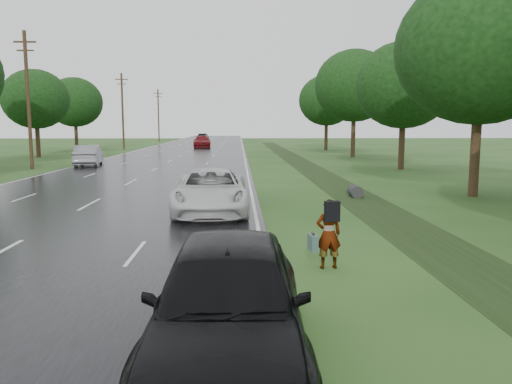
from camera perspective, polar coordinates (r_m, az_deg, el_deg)
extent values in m
cube|color=black|center=(57.94, -8.12, 4.39)|extent=(14.00, 180.00, 0.04)
cube|color=silver|center=(57.62, -1.42, 4.47)|extent=(0.12, 180.00, 0.01)
cube|color=silver|center=(59.04, -14.67, 4.30)|extent=(0.12, 180.00, 0.01)
cube|color=silver|center=(57.94, -8.12, 4.42)|extent=(0.12, 180.00, 0.01)
cube|color=black|center=(33.13, 7.31, 1.95)|extent=(2.20, 120.00, 0.01)
cylinder|color=#2D2D2D|center=(23.35, 11.27, 0.07)|extent=(0.56, 1.00, 0.56)
cylinder|color=#322614|center=(40.57, -24.59, 9.43)|extent=(0.26, 0.26, 10.00)
cube|color=#322614|center=(40.97, -24.93, 15.30)|extent=(1.60, 0.12, 0.12)
cube|color=#322614|center=(40.88, -24.88, 14.47)|extent=(1.20, 0.10, 0.10)
cylinder|color=#322614|center=(69.27, -15.00, 8.86)|extent=(0.26, 0.26, 10.00)
cube|color=#322614|center=(69.50, -15.12, 12.32)|extent=(1.60, 0.12, 0.12)
cube|color=#322614|center=(69.45, -15.10, 11.83)|extent=(1.20, 0.10, 0.10)
cylinder|color=#322614|center=(98.74, -11.08, 8.56)|extent=(0.26, 0.26, 10.00)
cube|color=#322614|center=(98.90, -11.15, 10.99)|extent=(1.60, 0.12, 0.12)
cube|color=#322614|center=(98.87, -11.14, 10.64)|extent=(1.20, 0.10, 0.10)
cylinder|color=#322614|center=(25.04, 23.74, 3.91)|extent=(0.44, 0.44, 3.84)
ellipsoid|color=black|center=(25.24, 24.35, 14.77)|extent=(7.60, 7.60, 6.84)
cylinder|color=#322614|center=(38.49, 16.31, 5.12)|extent=(0.44, 0.44, 3.52)
ellipsoid|color=black|center=(38.57, 16.56, 11.63)|extent=(7.00, 7.00, 6.30)
cylinder|color=#322614|center=(51.87, 11.04, 6.23)|extent=(0.44, 0.44, 4.16)
ellipsoid|color=black|center=(52.00, 11.18, 11.83)|extent=(8.00, 8.00, 7.20)
cylinder|color=#322614|center=(65.53, 8.01, 6.36)|extent=(0.44, 0.44, 3.68)
ellipsoid|color=black|center=(65.59, 8.09, 10.33)|extent=(7.20, 7.20, 6.48)
cylinder|color=#322614|center=(55.42, -23.66, 5.40)|extent=(0.44, 0.44, 3.36)
ellipsoid|color=black|center=(55.45, -23.90, 9.69)|extent=(6.60, 6.60, 5.94)
cylinder|color=#322614|center=(68.81, -19.85, 5.98)|extent=(0.44, 0.44, 3.52)
ellipsoid|color=black|center=(68.85, -20.02, 9.63)|extent=(7.00, 7.00, 6.30)
imported|color=#A5998C|center=(11.60, 8.29, -4.76)|extent=(0.63, 0.45, 1.61)
cube|color=black|center=(11.26, 8.69, -2.18)|extent=(0.34, 0.23, 0.45)
cube|color=#3C5852|center=(11.63, 6.51, -5.78)|extent=(0.20, 0.47, 0.37)
cube|color=black|center=(11.59, 6.53, -4.74)|extent=(0.06, 0.15, 0.03)
imported|color=silver|center=(18.61, -5.18, 0.12)|extent=(2.86, 5.90, 1.62)
imported|color=black|center=(6.94, -3.12, -12.26)|extent=(2.24, 5.26, 1.77)
imported|color=gray|center=(41.99, -18.58, 4.00)|extent=(2.48, 5.23, 1.66)
imported|color=#660B0F|center=(71.21, -6.19, 5.73)|extent=(2.79, 6.03, 1.71)
imported|color=black|center=(102.94, -6.03, 6.26)|extent=(2.06, 4.60, 1.47)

